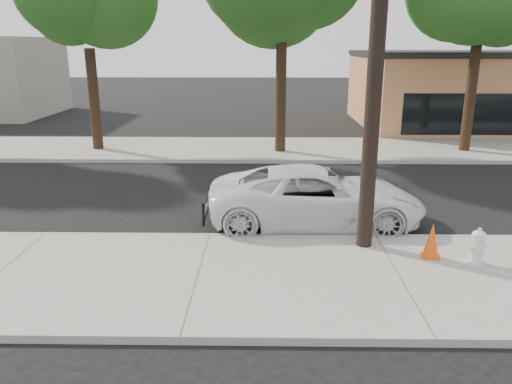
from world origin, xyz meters
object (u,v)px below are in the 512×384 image
police_cruiser (316,197)px  traffic_cone (432,241)px  utility_pole (378,37)px  fire_hydrant (477,248)px

police_cruiser → traffic_cone: police_cruiser is taller
utility_pole → fire_hydrant: bearing=-24.6°
police_cruiser → traffic_cone: size_ratio=7.25×
fire_hydrant → police_cruiser: bearing=124.9°
fire_hydrant → traffic_cone: traffic_cone is taller
utility_pole → traffic_cone: size_ratio=11.85×
police_cruiser → traffic_cone: (2.24, -2.39, -0.25)m
utility_pole → police_cruiser: 4.40m
utility_pole → fire_hydrant: size_ratio=12.20×
utility_pole → fire_hydrant: (2.14, -0.98, -4.19)m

